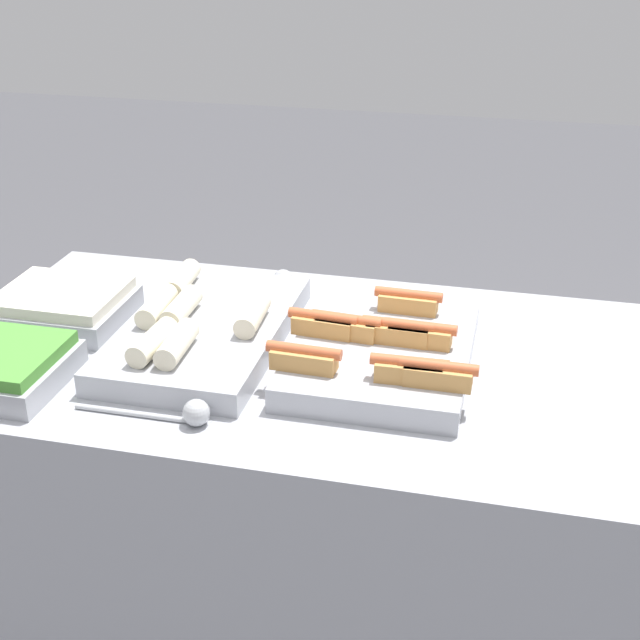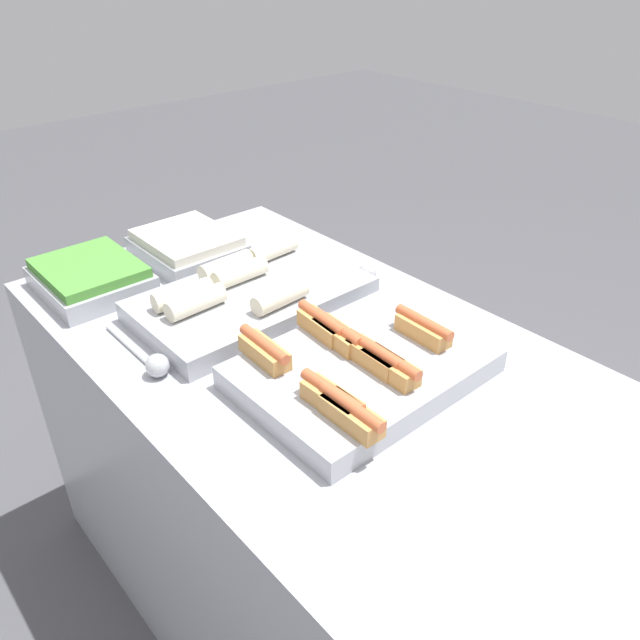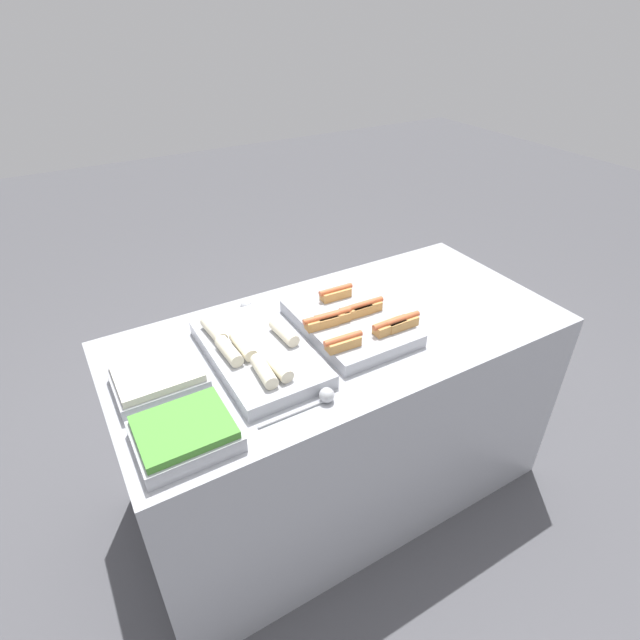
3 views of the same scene
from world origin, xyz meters
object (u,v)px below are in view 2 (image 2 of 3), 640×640
(serving_spoon_near, at_px, (153,363))
(tray_side_front, at_px, (91,277))
(tray_hotdogs, at_px, (360,366))
(tray_side_back, at_px, (187,246))
(serving_spoon_far, at_px, (363,272))
(tray_wraps, at_px, (249,296))

(serving_spoon_near, bearing_deg, tray_side_front, 172.79)
(tray_hotdogs, distance_m, tray_side_back, 0.71)
(tray_hotdogs, relative_size, serving_spoon_near, 1.86)
(tray_side_back, bearing_deg, serving_spoon_far, 34.24)
(tray_side_front, height_order, serving_spoon_near, tray_side_front)
(tray_hotdogs, bearing_deg, tray_side_front, -161.19)
(tray_hotdogs, bearing_deg, serving_spoon_near, -135.56)
(tray_wraps, bearing_deg, tray_hotdogs, -0.56)
(tray_wraps, bearing_deg, serving_spoon_near, -75.19)
(tray_wraps, distance_m, tray_side_front, 0.41)
(tray_side_back, bearing_deg, tray_side_front, -90.00)
(serving_spoon_far, bearing_deg, tray_side_front, -126.24)
(tray_hotdogs, height_order, tray_side_back, tray_hotdogs)
(tray_side_front, bearing_deg, serving_spoon_near, -7.21)
(tray_side_front, bearing_deg, tray_side_back, 90.00)
(tray_wraps, bearing_deg, tray_side_front, -143.50)
(tray_side_front, height_order, serving_spoon_far, tray_side_front)
(tray_side_back, relative_size, serving_spoon_far, 1.15)
(tray_hotdogs, distance_m, serving_spoon_far, 0.44)
(tray_hotdogs, xyz_separation_m, serving_spoon_far, (-0.31, 0.31, -0.01))
(tray_wraps, height_order, tray_side_back, tray_wraps)
(serving_spoon_near, distance_m, serving_spoon_far, 0.60)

